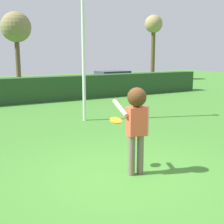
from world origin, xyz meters
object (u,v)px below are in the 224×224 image
Objects in this scene: lamppost at (83,24)px; bare_elm_tree at (16,28)px; maple_tree at (154,28)px; parked_car_silver at (113,79)px; frisbee at (116,120)px; person at (136,118)px.

lamppost is 15.24m from bare_elm_tree.
lamppost is at bearing -94.01° from bare_elm_tree.
lamppost is 18.77m from maple_tree.
frisbee is at bearing -119.48° from parked_car_silver.
bare_elm_tree reaches higher than parked_car_silver.
lamppost is at bearing 76.75° from person.
parked_car_silver is at bearing -51.54° from bare_elm_tree.
person is 5.86m from lamppost.
parked_car_silver is 9.05m from bare_elm_tree.
person is 0.28× the size of lamppost.
person is at bearing -127.90° from maple_tree.
person is 0.32× the size of bare_elm_tree.
maple_tree reaches higher than frisbee.
person is 0.30× the size of maple_tree.
frisbee is at bearing -129.02° from maple_tree.
person is at bearing -103.25° from lamppost.
bare_elm_tree is (2.30, 20.42, 3.23)m from person.
lamppost is 1.06× the size of maple_tree.
lamppost is 11.06m from parked_car_silver.
person reaches higher than parked_car_silver.
parked_car_silver is 0.74× the size of bare_elm_tree.
parked_car_silver is (7.43, 13.97, -0.51)m from person.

